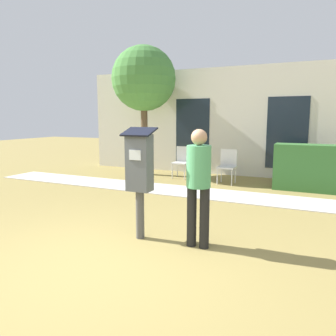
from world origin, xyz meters
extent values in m
plane|color=olive|center=(0.00, 0.00, 0.00)|extent=(40.00, 40.00, 0.00)
cube|color=beige|center=(0.00, 4.04, 0.01)|extent=(12.00, 1.10, 0.02)
cube|color=silver|center=(0.00, 6.83, 1.60)|extent=(10.00, 0.24, 3.20)
cube|color=#19232D|center=(-1.40, 6.70, 1.30)|extent=(1.10, 0.02, 2.00)
cube|color=#19232D|center=(1.40, 6.70, 1.30)|extent=(1.10, 0.02, 2.00)
cylinder|color=#4C4C4C|center=(-0.03, 0.99, 0.35)|extent=(0.12, 0.12, 0.70)
cube|color=#4C5156|center=(-0.03, 0.99, 1.10)|extent=(0.34, 0.22, 0.80)
cube|color=silver|center=(-0.03, 0.88, 1.22)|extent=(0.18, 0.01, 0.14)
cube|color=black|center=(-0.03, 0.99, 1.53)|extent=(0.44, 0.31, 0.12)
cylinder|color=black|center=(0.75, 1.04, 0.41)|extent=(0.13, 0.13, 0.82)
cylinder|color=black|center=(0.93, 1.04, 0.41)|extent=(0.13, 0.13, 0.82)
cylinder|color=#4C9E66|center=(0.84, 1.04, 1.09)|extent=(0.32, 0.32, 0.55)
sphere|color=tan|center=(0.84, 1.04, 1.48)|extent=(0.21, 0.21, 0.21)
cylinder|color=silver|center=(-1.52, 5.45, 0.21)|extent=(0.03, 0.03, 0.42)
cylinder|color=silver|center=(-1.14, 5.45, 0.21)|extent=(0.03, 0.03, 0.42)
cylinder|color=silver|center=(-1.52, 5.83, 0.21)|extent=(0.03, 0.03, 0.42)
cylinder|color=silver|center=(-1.14, 5.83, 0.21)|extent=(0.03, 0.03, 0.42)
cube|color=silver|center=(-1.33, 5.64, 0.44)|extent=(0.44, 0.44, 0.04)
cube|color=silver|center=(-1.33, 5.84, 0.68)|extent=(0.44, 0.04, 0.44)
cylinder|color=silver|center=(-0.12, 5.17, 0.21)|extent=(0.03, 0.03, 0.42)
cylinder|color=silver|center=(0.26, 5.17, 0.21)|extent=(0.03, 0.03, 0.42)
cylinder|color=silver|center=(-0.12, 5.55, 0.21)|extent=(0.03, 0.03, 0.42)
cylinder|color=silver|center=(0.26, 5.55, 0.21)|extent=(0.03, 0.03, 0.42)
cube|color=silver|center=(0.07, 5.36, 0.44)|extent=(0.44, 0.44, 0.04)
cube|color=silver|center=(0.07, 5.56, 0.68)|extent=(0.44, 0.04, 0.44)
cylinder|color=silver|center=(1.29, 5.47, 0.21)|extent=(0.03, 0.03, 0.42)
cylinder|color=silver|center=(1.67, 5.47, 0.21)|extent=(0.03, 0.03, 0.42)
cylinder|color=silver|center=(1.29, 5.85, 0.21)|extent=(0.03, 0.03, 0.42)
cylinder|color=silver|center=(1.67, 5.85, 0.21)|extent=(0.03, 0.03, 0.42)
cube|color=silver|center=(1.48, 5.66, 0.44)|extent=(0.44, 0.44, 0.04)
cube|color=silver|center=(1.48, 5.86, 0.68)|extent=(0.44, 0.04, 0.44)
cube|color=#33662D|center=(2.20, 5.43, 0.55)|extent=(1.88, 0.60, 1.10)
cylinder|color=brown|center=(-2.59, 5.76, 1.10)|extent=(0.20, 0.20, 2.20)
sphere|color=#47843D|center=(-2.59, 5.76, 2.87)|extent=(1.90, 1.90, 1.90)
camera|label=1|loc=(2.25, -2.94, 1.72)|focal=35.00mm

